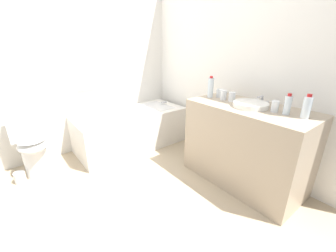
{
  "coord_description": "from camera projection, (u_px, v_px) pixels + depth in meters",
  "views": [
    {
      "loc": [
        -0.65,
        -1.64,
        1.45
      ],
      "look_at": [
        0.75,
        0.15,
        0.56
      ],
      "focal_mm": 22.96,
      "sensor_mm": 36.0,
      "label": 1
    }
  ],
  "objects": [
    {
      "name": "ground_plane",
      "position": [
        117.0,
        200.0,
        2.11
      ],
      "size": [
        4.11,
        4.11,
        0.0
      ],
      "primitive_type": "plane",
      "color": "tan"
    },
    {
      "name": "drinking_glass_1",
      "position": [
        232.0,
        97.0,
        2.28
      ],
      "size": [
        0.07,
        0.07,
        0.1
      ],
      "primitive_type": "cylinder",
      "color": "white",
      "rests_on": "vanity_counter"
    },
    {
      "name": "water_bottle_0",
      "position": [
        211.0,
        87.0,
        2.42
      ],
      "size": [
        0.06,
        0.06,
        0.24
      ],
      "color": "silver",
      "rests_on": "vanity_counter"
    },
    {
      "name": "vanity_counter",
      "position": [
        245.0,
        145.0,
        2.27
      ],
      "size": [
        0.61,
        1.22,
        0.86
      ],
      "primitive_type": "cube",
      "color": "tan",
      "rests_on": "ground_plane"
    },
    {
      "name": "wall_back_tiled",
      "position": [
        60.0,
        66.0,
        2.69
      ],
      "size": [
        3.51,
        0.1,
        2.34
      ],
      "primitive_type": "cube",
      "color": "silver",
      "rests_on": "ground_plane"
    },
    {
      "name": "bathtub",
      "position": [
        131.0,
        128.0,
        3.13
      ],
      "size": [
        1.55,
        0.71,
        1.21
      ],
      "color": "white",
      "rests_on": "ground_plane"
    },
    {
      "name": "water_bottle_1",
      "position": [
        307.0,
        107.0,
        1.76
      ],
      "size": [
        0.07,
        0.07,
        0.2
      ],
      "color": "silver",
      "rests_on": "vanity_counter"
    },
    {
      "name": "drinking_glass_3",
      "position": [
        224.0,
        95.0,
        2.33
      ],
      "size": [
        0.06,
        0.06,
        0.1
      ],
      "primitive_type": "cylinder",
      "color": "white",
      "rests_on": "vanity_counter"
    },
    {
      "name": "water_bottle_2",
      "position": [
        288.0,
        105.0,
        1.85
      ],
      "size": [
        0.06,
        0.06,
        0.19
      ],
      "color": "silver",
      "rests_on": "vanity_counter"
    },
    {
      "name": "sink_basin",
      "position": [
        251.0,
        105.0,
        2.09
      ],
      "size": [
        0.33,
        0.33,
        0.05
      ],
      "primitive_type": "cylinder",
      "color": "white",
      "rests_on": "vanity_counter"
    },
    {
      "name": "drinking_glass_2",
      "position": [
        220.0,
        93.0,
        2.45
      ],
      "size": [
        0.08,
        0.08,
        0.09
      ],
      "primitive_type": "cylinder",
      "color": "white",
      "rests_on": "vanity_counter"
    },
    {
      "name": "wall_right_mirror",
      "position": [
        231.0,
        66.0,
        2.6
      ],
      "size": [
        0.1,
        3.06,
        2.34
      ],
      "primitive_type": "cube",
      "color": "silver",
      "rests_on": "ground_plane"
    },
    {
      "name": "sink_faucet",
      "position": [
        262.0,
        100.0,
        2.2
      ],
      "size": [
        0.11,
        0.15,
        0.09
      ],
      "color": "silver",
      "rests_on": "vanity_counter"
    },
    {
      "name": "toilet",
      "position": [
        32.0,
        144.0,
        2.44
      ],
      "size": [
        0.39,
        0.48,
        0.73
      ],
      "rotation": [
        0.0,
        0.0,
        -1.61
      ],
      "color": "white",
      "rests_on": "ground_plane"
    },
    {
      "name": "toilet_paper_roll",
      "position": [
        20.0,
        177.0,
        2.36
      ],
      "size": [
        0.11,
        0.11,
        0.12
      ],
      "primitive_type": "cylinder",
      "color": "white",
      "rests_on": "ground_plane"
    },
    {
      "name": "drinking_glass_0",
      "position": [
        275.0,
        106.0,
        1.93
      ],
      "size": [
        0.06,
        0.06,
        0.1
      ],
      "primitive_type": "cylinder",
      "color": "white",
      "rests_on": "vanity_counter"
    }
  ]
}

